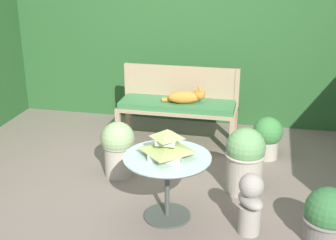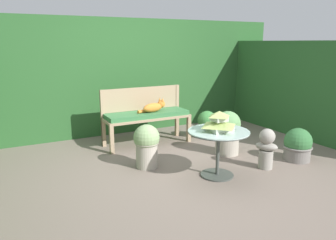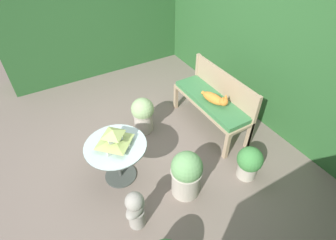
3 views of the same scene
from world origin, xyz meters
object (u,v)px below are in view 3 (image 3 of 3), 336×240
cat (215,99)px  potted_plant_hedge_corner (143,114)px  potted_plant_bench_left (249,162)px  potted_plant_path_edge (186,174)px  patio_table (117,152)px  garden_bust (136,209)px  pagoda_birdhouse (114,139)px  garden_bench (211,103)px

cat → potted_plant_hedge_corner: size_ratio=0.86×
cat → potted_plant_bench_left: size_ratio=1.05×
cat → potted_plant_path_edge: size_ratio=0.77×
patio_table → potted_plant_path_edge: 0.91m
cat → garden_bust: size_ratio=0.93×
pagoda_birdhouse → potted_plant_hedge_corner: size_ratio=0.62×
cat → potted_plant_path_edge: (0.76, -0.99, -0.28)m
garden_bench → potted_plant_hedge_corner: size_ratio=2.38×
cat → potted_plant_path_edge: bearing=-67.1°
patio_table → potted_plant_path_edge: (0.64, 0.63, -0.13)m
garden_bench → potted_plant_bench_left: bearing=-8.9°
patio_table → pagoda_birdhouse: pagoda_birdhouse is taller
garden_bench → patio_table: (0.24, -1.66, 0.00)m
patio_table → garden_bust: 0.76m
potted_plant_bench_left → potted_plant_path_edge: bearing=-103.6°
patio_table → potted_plant_bench_left: size_ratio=1.57×
cat → pagoda_birdhouse: (0.12, -1.63, 0.08)m
garden_bench → potted_plant_bench_left: size_ratio=2.92×
pagoda_birdhouse → potted_plant_bench_left: bearing=60.3°
garden_bust → potted_plant_hedge_corner: potted_plant_hedge_corner is taller
garden_bust → potted_plant_hedge_corner: 1.62m
potted_plant_hedge_corner → potted_plant_bench_left: potted_plant_hedge_corner is taller
garden_bench → potted_plant_bench_left: garden_bench is taller
garden_bench → garden_bust: bearing=-60.9°
pagoda_birdhouse → garden_bench: bearing=98.2°
cat → pagoda_birdhouse: pagoda_birdhouse is taller
garden_bust → potted_plant_hedge_corner: size_ratio=0.92×
cat → patio_table: 1.64m
garden_bench → pagoda_birdhouse: 1.69m
garden_bust → patio_table: bearing=-130.8°
patio_table → pagoda_birdhouse: (0.00, 0.00, 0.23)m
garden_bench → potted_plant_path_edge: potted_plant_path_edge is taller
patio_table → potted_plant_path_edge: size_ratio=1.16×
potted_plant_path_edge → pagoda_birdhouse: bearing=-135.4°
patio_table → garden_bust: size_ratio=1.39×
garden_bust → potted_plant_bench_left: 1.58m
cat → patio_table: bearing=-100.4°
potted_plant_hedge_corner → garden_bust: bearing=-28.9°
pagoda_birdhouse → potted_plant_bench_left: size_ratio=0.77×
garden_bench → potted_plant_path_edge: 1.36m
garden_bench → garden_bust: 2.01m
garden_bust → potted_plant_path_edge: 0.73m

